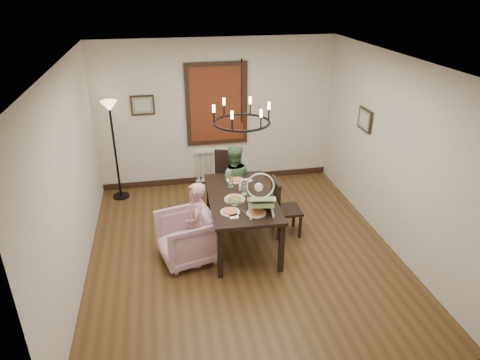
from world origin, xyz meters
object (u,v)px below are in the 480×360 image
object	(u,v)px
seated_man	(233,188)
baby_bouncer	(261,198)
armchair	(187,237)
elderly_woman	(197,231)
chair_far	(227,183)
drinking_glass	(244,188)
chair_right	(287,207)
dining_table	(242,201)
floor_lamp	(115,152)

from	to	relation	value
seated_man	baby_bouncer	distance (m)	1.36
armchair	elderly_woman	size ratio (longest dim) A/B	0.75
baby_bouncer	chair_far	bearing A→B (deg)	107.79
chair_far	drinking_glass	world-z (taller)	chair_far
chair_far	elderly_woman	distance (m)	1.60
chair_right	elderly_woman	distance (m)	1.56
drinking_glass	chair_far	bearing A→B (deg)	97.26
chair_right	seated_man	distance (m)	1.02
dining_table	chair_far	xyz separation A→B (m)	(-0.05, 1.06, -0.19)
chair_right	seated_man	bearing A→B (deg)	47.30
chair_right	seated_man	size ratio (longest dim) A/B	0.89
chair_right	elderly_woman	size ratio (longest dim) A/B	0.92
dining_table	chair_far	bearing A→B (deg)	94.80
chair_right	baby_bouncer	size ratio (longest dim) A/B	1.69
armchair	seated_man	distance (m)	1.40
floor_lamp	chair_far	bearing A→B (deg)	-24.63
seated_man	drinking_glass	distance (m)	0.78
elderly_woman	chair_far	bearing A→B (deg)	160.28
dining_table	seated_man	bearing A→B (deg)	90.41
chair_far	floor_lamp	world-z (taller)	floor_lamp
dining_table	seated_man	size ratio (longest dim) A/B	1.63
drinking_glass	dining_table	bearing A→B (deg)	-118.45
dining_table	drinking_glass	size ratio (longest dim) A/B	13.62
chair_right	seated_man	world-z (taller)	seated_man
drinking_glass	floor_lamp	bearing A→B (deg)	137.94
dining_table	baby_bouncer	size ratio (longest dim) A/B	3.08
armchair	floor_lamp	bearing A→B (deg)	-167.70
chair_right	floor_lamp	world-z (taller)	floor_lamp
elderly_woman	baby_bouncer	size ratio (longest dim) A/B	1.84
seated_man	baby_bouncer	xyz separation A→B (m)	(0.16, -1.27, 0.45)
dining_table	elderly_woman	distance (m)	0.85
drinking_glass	baby_bouncer	bearing A→B (deg)	-78.23
elderly_woman	baby_bouncer	world-z (taller)	baby_bouncer
seated_man	chair_far	bearing A→B (deg)	-66.22
baby_bouncer	chair_right	bearing A→B (deg)	53.58
baby_bouncer	seated_man	bearing A→B (deg)	106.15
chair_right	armchair	bearing A→B (deg)	104.42
dining_table	seated_man	xyz separation A→B (m)	(0.02, 0.82, -0.18)
chair_right	drinking_glass	xyz separation A→B (m)	(-0.69, 0.00, 0.39)
chair_right	chair_far	bearing A→B (deg)	41.68
chair_right	drinking_glass	distance (m)	0.79
chair_right	armchair	world-z (taller)	chair_right
seated_man	elderly_woman	bearing A→B (deg)	65.07
seated_man	drinking_glass	bearing A→B (deg)	100.07
elderly_woman	drinking_glass	xyz separation A→B (m)	(0.79, 0.52, 0.35)
seated_man	floor_lamp	distance (m)	2.27
chair_right	elderly_woman	xyz separation A→B (m)	(-1.48, -0.51, 0.04)
chair_right	baby_bouncer	world-z (taller)	baby_bouncer
floor_lamp	dining_table	bearing A→B (deg)	-44.88
dining_table	chair_far	distance (m)	1.08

